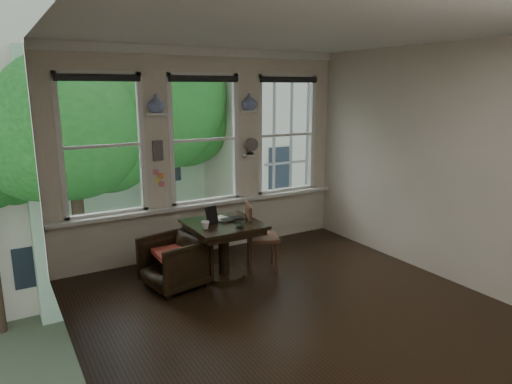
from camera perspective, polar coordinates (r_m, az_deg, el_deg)
ground at (r=5.36m, az=4.07°, el=-14.26°), size 4.50×4.50×0.00m
ceiling at (r=4.81m, az=4.67°, el=19.49°), size 4.50×4.50×0.00m
wall_back at (r=6.81m, az=-6.54°, el=4.83°), size 4.50×0.00×4.50m
wall_front at (r=3.34m, az=27.04°, el=-5.01°), size 4.50×0.00×4.50m
wall_left at (r=4.05m, az=-22.78°, el=-1.61°), size 0.00×4.50×4.50m
wall_right at (r=6.41m, az=21.15°, el=3.54°), size 0.00×4.50×4.50m
window_left at (r=6.34m, az=-18.69°, el=5.47°), size 1.10×0.12×1.90m
window_center at (r=6.78m, az=-6.59°, el=6.50°), size 1.10×0.12×1.90m
window_right at (r=7.49m, az=3.67°, el=7.16°), size 1.10×0.12×1.90m
shelf_left at (r=6.40m, az=-12.33°, el=9.51°), size 0.26×0.16×0.03m
shelf_right at (r=6.99m, az=-0.81°, el=10.06°), size 0.26×0.16×0.03m
intercom at (r=6.47m, az=-12.20°, el=5.10°), size 0.14×0.06×0.28m
sticky_notes at (r=6.53m, az=-12.07°, el=2.06°), size 0.16×0.01×0.24m
desk_fan at (r=7.02m, az=-0.72°, el=5.41°), size 0.20×0.20×0.24m
vase_left at (r=6.39m, az=-12.39°, el=10.76°), size 0.24×0.24×0.25m
vase_right at (r=6.98m, az=-0.82°, el=11.20°), size 0.24×0.24×0.25m
table at (r=6.01m, az=-4.04°, el=-7.27°), size 0.90×0.90×0.75m
armchair_left at (r=5.83m, az=-10.18°, el=-8.64°), size 0.83×0.82×0.65m
cushion_red at (r=5.79m, az=-10.22°, el=-7.49°), size 0.45×0.45×0.06m
side_chair_right at (r=6.25m, az=0.79°, el=-5.63°), size 0.55×0.55×0.92m
laptop at (r=5.96m, az=-2.62°, el=-3.51°), size 0.36×0.24×0.03m
mug at (r=5.65m, az=-6.37°, el=-4.15°), size 0.11×0.11×0.10m
drinking_glass at (r=5.68m, az=-2.02°, el=-3.91°), size 0.15×0.15×0.11m
tablet at (r=5.86m, az=-5.56°, el=-2.86°), size 0.17×0.10×0.22m
papers at (r=6.07m, az=-4.19°, el=-3.35°), size 0.30×0.35×0.00m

